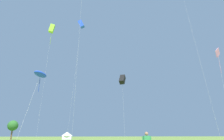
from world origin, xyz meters
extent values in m
cube|color=black|center=(2.80, 35.13, 12.94)|extent=(1.86, 2.26, 2.28)
cylinder|color=#B2B2B7|center=(2.79, 34.38, 6.47)|extent=(0.05, 1.50, 12.94)
cylinder|color=#B2B2B7|center=(12.81, 22.19, 13.36)|extent=(1.87, 1.81, 26.73)
ellipsoid|color=blue|center=(-10.65, 17.24, 7.99)|extent=(1.66, 2.28, 0.75)
cylinder|color=#183599|center=(-10.65, 17.24, 6.80)|extent=(0.05, 0.05, 1.58)
cylinder|color=#B2B2B7|center=(-11.28, 16.28, 3.99)|extent=(1.29, 1.93, 7.99)
cube|color=pink|center=(21.45, 28.22, 17.65)|extent=(1.93, 1.21, 2.15)
cylinder|color=#A9627C|center=(21.45, 28.22, 15.13)|extent=(0.07, 0.07, 3.92)
cube|color=#99DB2D|center=(-13.66, 39.26, 26.18)|extent=(1.42, 1.07, 2.16)
cylinder|color=olive|center=(-13.66, 39.26, 23.78)|extent=(0.07, 0.07, 3.68)
cylinder|color=#B2B2B7|center=(-13.86, 38.33, 13.09)|extent=(0.42, 1.87, 26.18)
cube|color=blue|center=(-6.68, 43.21, 30.51)|extent=(2.10, 1.57, 2.34)
cylinder|color=#B2B2B7|center=(-7.54, 42.22, 15.26)|extent=(1.74, 2.02, 30.52)
cylinder|color=#B2B2B7|center=(-6.84, 28.59, 18.40)|extent=(0.41, 0.52, 36.80)
sphere|color=#9E7051|center=(-2.07, 7.33, 1.62)|extent=(0.22, 0.22, 0.22)
cube|color=white|center=(-9.73, 71.19, 0.60)|extent=(3.19, 3.19, 1.20)
cone|color=white|center=(-9.73, 71.19, 1.90)|extent=(3.99, 3.99, 1.40)
cylinder|color=brown|center=(-28.03, 69.64, 1.68)|extent=(0.44, 0.44, 3.36)
sphere|color=#286023|center=(-28.03, 69.64, 4.58)|extent=(3.47, 3.47, 3.47)
camera|label=1|loc=(-6.29, -4.76, 1.55)|focal=31.46mm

